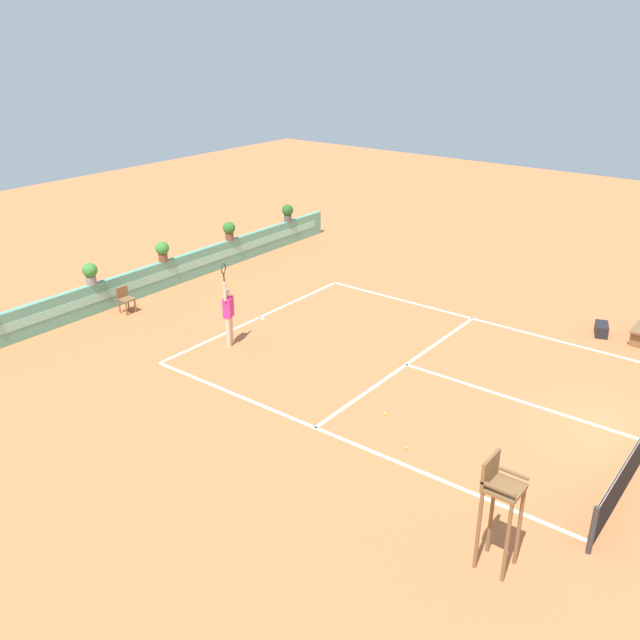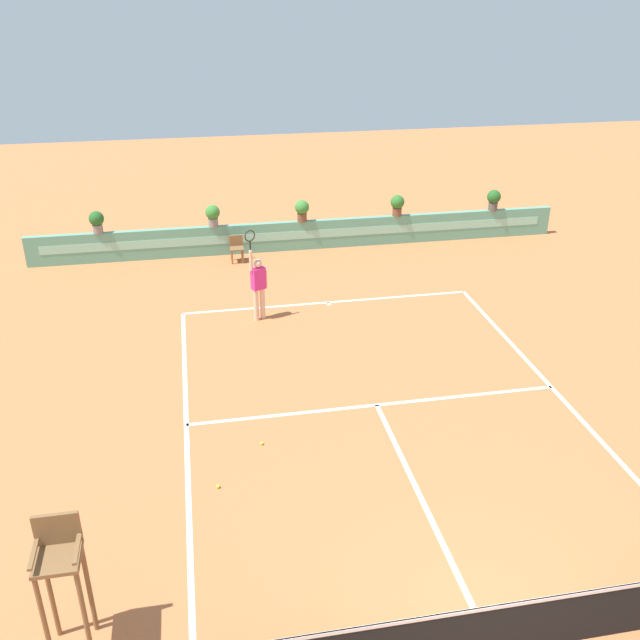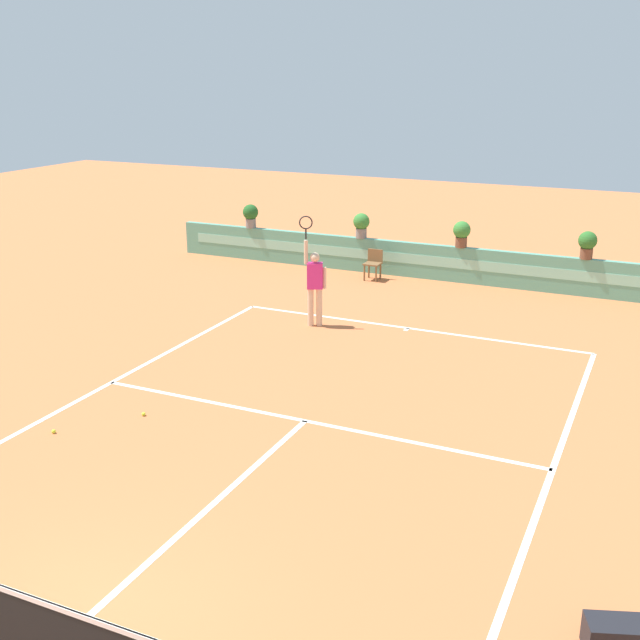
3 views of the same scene
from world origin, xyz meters
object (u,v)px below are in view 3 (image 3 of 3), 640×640
at_px(ball_kid_chair, 373,263).
at_px(potted_plant_right, 587,243).
at_px(gear_bag, 620,637).
at_px(tennis_player, 315,282).
at_px(tennis_ball_near_baseline, 54,431).
at_px(potted_plant_left, 361,224).
at_px(potted_plant_far_left, 251,214).
at_px(tennis_ball_mid_court, 144,414).
at_px(potted_plant_centre, 462,232).

height_order(ball_kid_chair, potted_plant_right, potted_plant_right).
height_order(gear_bag, tennis_player, tennis_player).
xyz_separation_m(tennis_ball_near_baseline, potted_plant_left, (0.59, 12.14, 1.38)).
bearing_deg(potted_plant_far_left, tennis_player, -48.50).
bearing_deg(tennis_player, tennis_ball_mid_court, -95.82).
distance_m(potted_plant_centre, potted_plant_left, 2.97).
xyz_separation_m(ball_kid_chair, tennis_player, (0.25, -4.48, 0.57)).
bearing_deg(potted_plant_right, tennis_ball_mid_court, -118.46).
relative_size(potted_plant_centre, potted_plant_left, 1.00).
bearing_deg(potted_plant_left, gear_bag, -58.64).
xyz_separation_m(ball_kid_chair, potted_plant_centre, (2.30, 0.73, 0.93)).
bearing_deg(potted_plant_right, ball_kid_chair, -172.57).
distance_m(gear_bag, potted_plant_left, 16.02).
distance_m(gear_bag, potted_plant_centre, 14.70).
distance_m(tennis_player, potted_plant_left, 5.31).
relative_size(gear_bag, tennis_ball_mid_court, 10.29).
height_order(gear_bag, tennis_ball_near_baseline, gear_bag).
distance_m(gear_bag, tennis_ball_mid_court, 8.41).
xyz_separation_m(potted_plant_right, potted_plant_left, (-6.29, 0.00, 0.00)).
relative_size(tennis_ball_near_baseline, potted_plant_right, 0.09).
bearing_deg(potted_plant_left, tennis_ball_mid_court, -88.21).
xyz_separation_m(ball_kid_chair, potted_plant_right, (5.61, 0.73, 0.93)).
distance_m(tennis_ball_near_baseline, potted_plant_far_left, 12.60).
bearing_deg(tennis_ball_mid_court, gear_bag, -18.54).
bearing_deg(potted_plant_centre, tennis_player, -111.39).
height_order(tennis_ball_near_baseline, potted_plant_far_left, potted_plant_far_left).
xyz_separation_m(gear_bag, potted_plant_left, (-8.31, 13.64, 1.23)).
height_order(tennis_ball_near_baseline, potted_plant_left, potted_plant_left).
bearing_deg(potted_plant_left, tennis_ball_near_baseline, -92.78).
distance_m(tennis_player, tennis_ball_near_baseline, 7.16).
distance_m(ball_kid_chair, tennis_ball_mid_court, 10.25).
distance_m(tennis_ball_mid_court, potted_plant_right, 12.55).
bearing_deg(potted_plant_centre, gear_bag, -68.62).
xyz_separation_m(gear_bag, potted_plant_centre, (-5.34, 13.64, 1.23)).
height_order(gear_bag, potted_plant_right, potted_plant_right).
xyz_separation_m(potted_plant_centre, potted_plant_left, (-2.97, 0.00, 0.00)).
relative_size(ball_kid_chair, potted_plant_right, 1.17).
bearing_deg(tennis_player, potted_plant_far_left, 131.50).
relative_size(tennis_ball_near_baseline, potted_plant_centre, 0.09).
relative_size(tennis_player, tennis_ball_near_baseline, 38.01).
xyz_separation_m(tennis_ball_near_baseline, potted_plant_far_left, (-3.09, 12.14, 1.38)).
xyz_separation_m(gear_bag, potted_plant_far_left, (-11.99, 13.64, 1.23)).
bearing_deg(potted_plant_right, tennis_player, -135.79).
bearing_deg(potted_plant_centre, ball_kid_chair, -162.32).
height_order(ball_kid_chair, tennis_ball_near_baseline, ball_kid_chair).
distance_m(tennis_ball_near_baseline, potted_plant_right, 14.02).
distance_m(tennis_ball_near_baseline, tennis_ball_mid_court, 1.50).
height_order(gear_bag, tennis_ball_mid_court, gear_bag).
bearing_deg(tennis_ball_mid_court, potted_plant_right, 61.54).
xyz_separation_m(tennis_ball_mid_court, potted_plant_far_left, (-4.02, 10.97, 1.38)).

